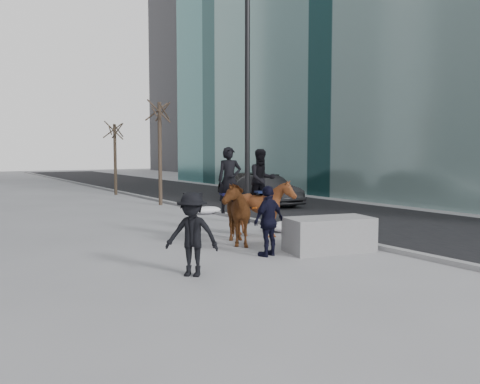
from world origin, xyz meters
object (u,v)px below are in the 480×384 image
planter (329,234)px  car_near (267,190)px  mounted_right (264,202)px  mounted_left (232,208)px

planter → car_near: size_ratio=0.52×
mounted_right → planter: bearing=-86.1°
mounted_right → car_near: bearing=54.4°
mounted_right → mounted_left: bearing=-161.9°
planter → mounted_left: bearing=125.1°
planter → car_near: (5.09, 10.09, 0.26)m
car_near → mounted_right: size_ratio=1.61×
planter → car_near: car_near is taller
planter → mounted_right: mounted_right is taller
car_near → mounted_right: bearing=-123.4°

